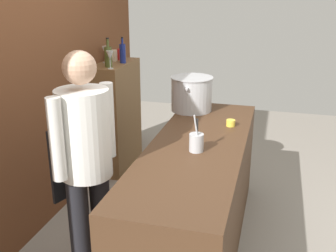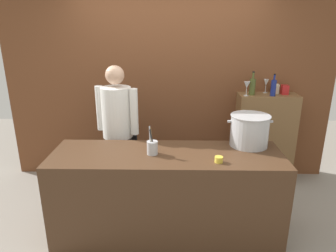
% 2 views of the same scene
% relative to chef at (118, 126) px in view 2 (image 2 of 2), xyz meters
% --- Properties ---
extents(ground_plane, '(8.00, 8.00, 0.00)m').
position_rel_chef_xyz_m(ground_plane, '(0.58, -0.63, -0.96)').
color(ground_plane, gray).
extents(brick_back_panel, '(4.40, 0.10, 3.00)m').
position_rel_chef_xyz_m(brick_back_panel, '(0.58, 0.77, 0.54)').
color(brick_back_panel, brown).
rests_on(brick_back_panel, ground_plane).
extents(prep_counter, '(2.23, 0.70, 0.90)m').
position_rel_chef_xyz_m(prep_counter, '(0.58, -0.63, -0.51)').
color(prep_counter, '#472D1C').
rests_on(prep_counter, ground_plane).
extents(bar_cabinet, '(0.76, 0.32, 1.22)m').
position_rel_chef_xyz_m(bar_cabinet, '(1.87, 0.56, -0.35)').
color(bar_cabinet, brown).
rests_on(bar_cabinet, ground_plane).
extents(chef, '(0.50, 0.40, 1.66)m').
position_rel_chef_xyz_m(chef, '(0.00, 0.00, 0.00)').
color(chef, black).
rests_on(chef, ground_plane).
extents(stockpot_large, '(0.45, 0.40, 0.32)m').
position_rel_chef_xyz_m(stockpot_large, '(1.41, -0.40, 0.10)').
color(stockpot_large, '#B7BABF').
rests_on(stockpot_large, prep_counter).
extents(utensil_crock, '(0.10, 0.10, 0.28)m').
position_rel_chef_xyz_m(utensil_crock, '(0.44, -0.65, 0.01)').
color(utensil_crock, '#B7BABF').
rests_on(utensil_crock, prep_counter).
extents(butter_jar, '(0.08, 0.08, 0.05)m').
position_rel_chef_xyz_m(butter_jar, '(1.05, -0.82, -0.04)').
color(butter_jar, yellow).
rests_on(butter_jar, prep_counter).
extents(wine_bottle_cobalt, '(0.07, 0.07, 0.28)m').
position_rel_chef_xyz_m(wine_bottle_cobalt, '(1.89, 0.47, 0.37)').
color(wine_bottle_cobalt, navy).
rests_on(wine_bottle_cobalt, bar_cabinet).
extents(wine_bottle_olive, '(0.08, 0.08, 0.30)m').
position_rel_chef_xyz_m(wine_bottle_olive, '(1.65, 0.53, 0.37)').
color(wine_bottle_olive, '#475123').
rests_on(wine_bottle_olive, bar_cabinet).
extents(wine_glass_tall, '(0.07, 0.07, 0.18)m').
position_rel_chef_xyz_m(wine_glass_tall, '(1.85, 0.66, 0.39)').
color(wine_glass_tall, silver).
rests_on(wine_glass_tall, bar_cabinet).
extents(wine_glass_wide, '(0.08, 0.08, 0.18)m').
position_rel_chef_xyz_m(wine_glass_wide, '(1.56, 0.47, 0.39)').
color(wine_glass_wide, silver).
rests_on(wine_glass_wide, bar_cabinet).
extents(spice_tin_red, '(0.08, 0.08, 0.12)m').
position_rel_chef_xyz_m(spice_tin_red, '(2.07, 0.56, 0.32)').
color(spice_tin_red, red).
rests_on(spice_tin_red, bar_cabinet).
extents(spice_tin_cream, '(0.09, 0.09, 0.12)m').
position_rel_chef_xyz_m(spice_tin_cream, '(1.97, 0.62, 0.32)').
color(spice_tin_cream, beige).
rests_on(spice_tin_cream, bar_cabinet).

